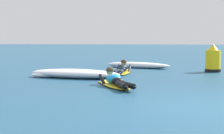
% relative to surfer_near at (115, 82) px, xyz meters
% --- Properties ---
extents(ground_plane, '(120.00, 120.00, 0.00)m').
position_rel_surfer_near_xyz_m(ground_plane, '(2.36, 7.15, -0.14)').
color(ground_plane, navy).
extents(surfer_near, '(1.46, 2.47, 0.54)m').
position_rel_surfer_near_xyz_m(surfer_near, '(0.00, 0.00, 0.00)').
color(surfer_near, yellow).
rests_on(surfer_near, ground).
extents(surfer_far, '(0.55, 2.70, 0.55)m').
position_rel_surfer_near_xyz_m(surfer_far, '(-0.35, 3.99, -0.00)').
color(surfer_far, yellow).
rests_on(surfer_far, ground).
extents(whitewater_front, '(3.25, 1.45, 0.30)m').
position_rel_surfer_near_xyz_m(whitewater_front, '(-1.64, 2.08, 0.00)').
color(whitewater_front, white).
rests_on(whitewater_front, ground).
extents(whitewater_mid_right, '(3.02, 1.65, 0.26)m').
position_rel_surfer_near_xyz_m(whitewater_mid_right, '(-0.01, 6.77, -0.01)').
color(whitewater_mid_right, white).
rests_on(whitewater_mid_right, ground).
extents(channel_marker_buoy, '(0.61, 0.61, 1.08)m').
position_rel_surfer_near_xyz_m(channel_marker_buoy, '(3.03, 5.22, 0.30)').
color(channel_marker_buoy, yellow).
rests_on(channel_marker_buoy, ground).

